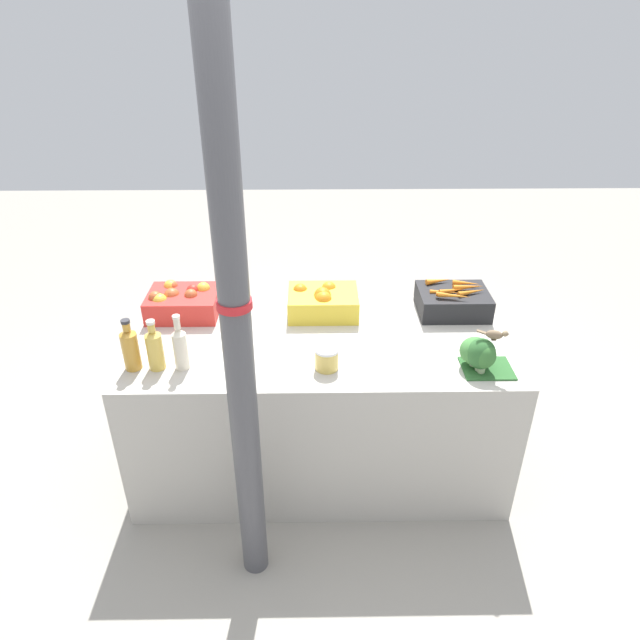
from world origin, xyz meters
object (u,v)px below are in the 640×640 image
object	(u,v)px
broccoli_pile	(479,354)
juice_bottle_cloudy	(180,347)
sparrow_bird	(496,335)
juice_bottle_golden	(155,348)
juice_bottle_amber	(130,348)
pickle_jar	(327,358)
carrot_crate	(453,301)
orange_crate	(322,301)
support_pole	(237,334)
apple_crate	(181,301)

from	to	relation	value
broccoli_pile	juice_bottle_cloudy	xyz separation A→B (m)	(-1.31, 0.03, 0.03)
sparrow_bird	juice_bottle_golden	bearing A→B (deg)	-164.81
juice_bottle_amber	pickle_jar	world-z (taller)	juice_bottle_amber
broccoli_pile	sparrow_bird	xyz separation A→B (m)	(0.05, -0.02, 0.11)
carrot_crate	pickle_jar	bearing A→B (deg)	-142.64
orange_crate	carrot_crate	distance (m)	0.68
juice_bottle_golden	pickle_jar	xyz separation A→B (m)	(0.75, -0.01, -0.05)
support_pole	juice_bottle_cloudy	world-z (taller)	support_pole
orange_crate	pickle_jar	size ratio (longest dim) A/B	3.32
apple_crate	juice_bottle_amber	xyz separation A→B (m)	(-0.12, -0.50, 0.03)
support_pole	sparrow_bird	world-z (taller)	support_pole
broccoli_pile	sparrow_bird	world-z (taller)	sparrow_bird
apple_crate	broccoli_pile	world-z (taller)	broccoli_pile
juice_bottle_amber	juice_bottle_golden	world-z (taller)	juice_bottle_amber
apple_crate	pickle_jar	size ratio (longest dim) A/B	3.32
juice_bottle_golden	sparrow_bird	size ratio (longest dim) A/B	1.81
carrot_crate	pickle_jar	xyz separation A→B (m)	(-0.67, -0.51, -0.01)
support_pole	pickle_jar	distance (m)	0.64
orange_crate	carrot_crate	world-z (taller)	orange_crate
juice_bottle_cloudy	broccoli_pile	bearing A→B (deg)	-1.45
juice_bottle_amber	sparrow_bird	distance (m)	1.57
orange_crate	carrot_crate	bearing A→B (deg)	0.18
pickle_jar	juice_bottle_amber	bearing A→B (deg)	179.04
carrot_crate	juice_bottle_golden	distance (m)	1.50
apple_crate	juice_bottle_golden	world-z (taller)	juice_bottle_golden
carrot_crate	juice_bottle_amber	xyz separation A→B (m)	(-1.52, -0.50, 0.04)
pickle_jar	carrot_crate	bearing A→B (deg)	37.36
carrot_crate	broccoli_pile	distance (m)	0.53
juice_bottle_cloudy	sparrow_bird	size ratio (longest dim) A/B	1.99
juice_bottle_amber	pickle_jar	size ratio (longest dim) A/B	2.28
support_pole	apple_crate	size ratio (longest dim) A/B	6.75
broccoli_pile	sparrow_bird	distance (m)	0.12
juice_bottle_amber	sparrow_bird	xyz separation A→B (m)	(1.57, -0.05, 0.09)
support_pole	juice_bottle_golden	distance (m)	0.68
support_pole	pickle_jar	bearing A→B (deg)	51.40
juice_bottle_golden	support_pole	bearing A→B (deg)	-44.36
juice_bottle_amber	pickle_jar	bearing A→B (deg)	-0.96
orange_crate	juice_bottle_golden	size ratio (longest dim) A/B	1.48
sparrow_bird	orange_crate	bearing A→B (deg)	160.27
support_pole	juice_bottle_cloudy	distance (m)	0.61
support_pole	juice_bottle_cloudy	size ratio (longest dim) A/B	9.09
apple_crate	sparrow_bird	distance (m)	1.56
orange_crate	juice_bottle_golden	bearing A→B (deg)	-146.37
juice_bottle_amber	carrot_crate	bearing A→B (deg)	17.99
carrot_crate	juice_bottle_amber	bearing A→B (deg)	-162.01
pickle_jar	support_pole	bearing A→B (deg)	-128.60
apple_crate	sparrow_bird	world-z (taller)	sparrow_bird
juice_bottle_amber	sparrow_bird	world-z (taller)	juice_bottle_amber
broccoli_pile	juice_bottle_amber	size ratio (longest dim) A/B	0.96
support_pole	carrot_crate	size ratio (longest dim) A/B	6.75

